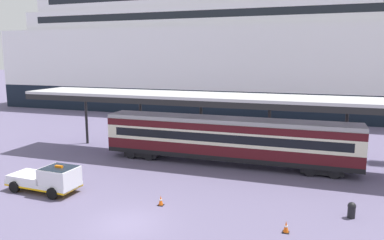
% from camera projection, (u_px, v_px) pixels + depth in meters
% --- Properties ---
extents(ground_plane, '(400.00, 400.00, 0.00)m').
position_uv_depth(ground_plane, '(127.00, 223.00, 20.85)').
color(ground_plane, slate).
extents(cruise_ship, '(126.73, 22.97, 35.47)m').
position_uv_depth(cruise_ship, '(375.00, 37.00, 57.69)').
color(cruise_ship, black).
rests_on(cruise_ship, ground).
extents(platform_canopy, '(38.93, 5.41, 6.03)m').
position_uv_depth(platform_canopy, '(229.00, 99.00, 31.68)').
color(platform_canopy, silver).
rests_on(platform_canopy, ground).
extents(train_carriage, '(21.95, 2.81, 4.11)m').
position_uv_depth(train_carriage, '(227.00, 139.00, 31.85)').
color(train_carriage, black).
rests_on(train_carriage, ground).
extents(service_truck, '(5.29, 2.45, 2.02)m').
position_uv_depth(service_truck, '(49.00, 178.00, 25.52)').
color(service_truck, white).
rests_on(service_truck, ground).
extents(traffic_cone_near, '(0.36, 0.36, 0.65)m').
position_uv_depth(traffic_cone_near, '(286.00, 227.00, 19.71)').
color(traffic_cone_near, black).
rests_on(traffic_cone_near, ground).
extents(traffic_cone_mid, '(0.36, 0.36, 0.65)m').
position_uv_depth(traffic_cone_mid, '(161.00, 201.00, 23.31)').
color(traffic_cone_mid, black).
rests_on(traffic_cone_mid, ground).
extents(quay_bollard, '(0.48, 0.48, 0.96)m').
position_uv_depth(quay_bollard, '(352.00, 209.00, 21.48)').
color(quay_bollard, black).
rests_on(quay_bollard, ground).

